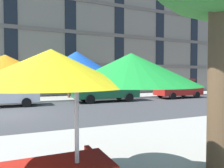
{
  "coord_description": "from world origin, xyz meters",
  "views": [
    {
      "loc": [
        0.67,
        -11.85,
        1.96
      ],
      "look_at": [
        7.2,
        3.2,
        1.4
      ],
      "focal_mm": 34.1,
      "sensor_mm": 36.0,
      "label": 1
    }
  ],
  "objects_px": {
    "sedan_white": "(3,92)",
    "street_tree_middle": "(67,73)",
    "patio_umbrella": "(77,70)",
    "pickup_green": "(103,89)",
    "sedan_red": "(179,88)"
  },
  "relations": [
    {
      "from": "sedan_white",
      "to": "street_tree_middle",
      "type": "distance_m",
      "value": 5.94
    },
    {
      "from": "patio_umbrella",
      "to": "pickup_green",
      "type": "bearing_deg",
      "value": 67.49
    },
    {
      "from": "pickup_green",
      "to": "street_tree_middle",
      "type": "distance_m",
      "value": 4.02
    },
    {
      "from": "sedan_white",
      "to": "pickup_green",
      "type": "bearing_deg",
      "value": 0.0
    },
    {
      "from": "sedan_red",
      "to": "street_tree_middle",
      "type": "relative_size",
      "value": 1.35
    },
    {
      "from": "street_tree_middle",
      "to": "patio_umbrella",
      "type": "xyz_separation_m",
      "value": [
        -3.1,
        -15.84,
        -0.25
      ]
    },
    {
      "from": "sedan_white",
      "to": "street_tree_middle",
      "type": "xyz_separation_m",
      "value": [
        4.86,
        3.14,
        1.35
      ]
    },
    {
      "from": "sedan_red",
      "to": "pickup_green",
      "type": "bearing_deg",
      "value": 180.0
    },
    {
      "from": "pickup_green",
      "to": "sedan_white",
      "type": "bearing_deg",
      "value": -180.0
    },
    {
      "from": "patio_umbrella",
      "to": "sedan_white",
      "type": "bearing_deg",
      "value": 97.87
    },
    {
      "from": "pickup_green",
      "to": "sedan_red",
      "type": "distance_m",
      "value": 7.52
    },
    {
      "from": "sedan_white",
      "to": "pickup_green",
      "type": "xyz_separation_m",
      "value": [
        7.02,
        0.0,
        0.08
      ]
    },
    {
      "from": "street_tree_middle",
      "to": "pickup_green",
      "type": "bearing_deg",
      "value": -55.44
    },
    {
      "from": "pickup_green",
      "to": "sedan_red",
      "type": "xyz_separation_m",
      "value": [
        7.52,
        -0.0,
        -0.08
      ]
    },
    {
      "from": "sedan_white",
      "to": "patio_umbrella",
      "type": "height_order",
      "value": "patio_umbrella"
    }
  ]
}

